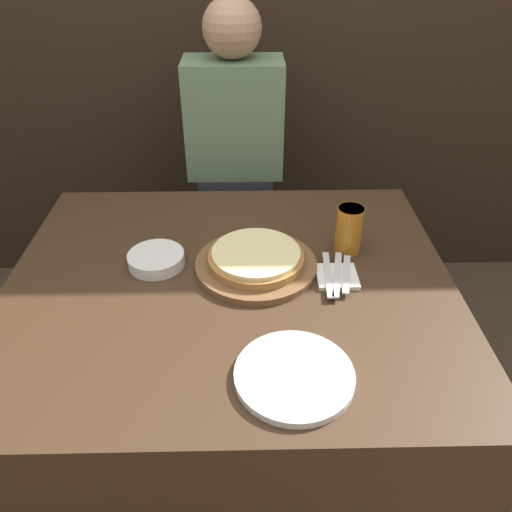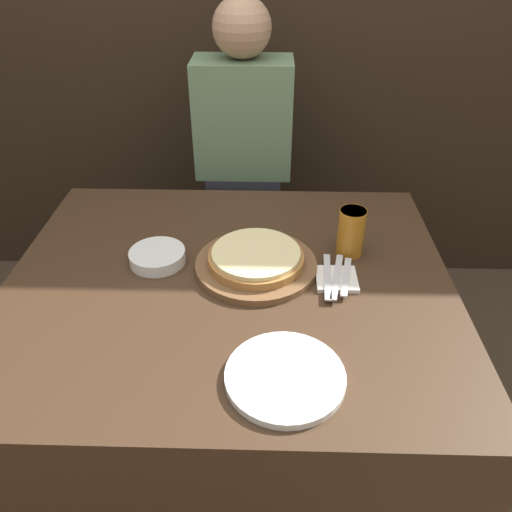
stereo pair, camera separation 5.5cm
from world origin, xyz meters
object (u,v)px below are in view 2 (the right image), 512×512
at_px(dinner_knife, 337,276).
at_px(spoon, 346,276).
at_px(fork, 327,276).
at_px(pizza_on_board, 256,261).
at_px(beer_glass, 351,230).
at_px(dinner_plate, 285,377).
at_px(side_bowl, 157,257).
at_px(diner_person, 244,181).

distance_m(dinner_knife, spoon, 0.03).
bearing_deg(fork, dinner_knife, 0.00).
bearing_deg(pizza_on_board, dinner_knife, -13.61).
distance_m(pizza_on_board, fork, 0.20).
height_order(beer_glass, dinner_plate, beer_glass).
bearing_deg(dinner_knife, fork, 180.00).
xyz_separation_m(pizza_on_board, spoon, (0.24, -0.05, -0.01)).
bearing_deg(side_bowl, spoon, -8.09).
bearing_deg(dinner_knife, spoon, 0.00).
bearing_deg(fork, beer_glass, 61.16).
distance_m(side_bowl, diner_person, 0.70).
bearing_deg(beer_glass, pizza_on_board, -162.97).
relative_size(fork, spoon, 1.18).
bearing_deg(diner_person, fork, -70.44).
bearing_deg(dinner_knife, dinner_plate, -112.62).
xyz_separation_m(dinner_knife, diner_person, (-0.28, 0.73, -0.08)).
relative_size(side_bowl, diner_person, 0.12).
height_order(pizza_on_board, fork, pizza_on_board).
height_order(dinner_plate, diner_person, diner_person).
distance_m(pizza_on_board, side_bowl, 0.28).
xyz_separation_m(beer_glass, dinner_plate, (-0.20, -0.48, -0.07)).
bearing_deg(side_bowl, dinner_knife, -8.49).
bearing_deg(dinner_plate, pizza_on_board, 100.24).
relative_size(pizza_on_board, beer_glass, 2.40).
relative_size(beer_glass, spoon, 0.82).
distance_m(pizza_on_board, dinner_plate, 0.41).
height_order(beer_glass, diner_person, diner_person).
relative_size(pizza_on_board, dinner_plate, 1.31).
bearing_deg(spoon, diner_person, 112.96).
height_order(beer_glass, dinner_knife, beer_glass).
xyz_separation_m(beer_glass, diner_person, (-0.33, 0.60, -0.14)).
relative_size(dinner_plate, spoon, 1.49).
height_order(pizza_on_board, beer_glass, beer_glass).
height_order(spoon, diner_person, diner_person).
distance_m(pizza_on_board, spoon, 0.25).
xyz_separation_m(dinner_plate, side_bowl, (-0.35, 0.42, 0.01)).
height_order(fork, dinner_knife, same).
xyz_separation_m(pizza_on_board, dinner_plate, (0.07, -0.40, -0.02)).
bearing_deg(pizza_on_board, diner_person, 95.58).
bearing_deg(pizza_on_board, side_bowl, 175.62).
xyz_separation_m(pizza_on_board, dinner_knife, (0.22, -0.05, -0.01)).
bearing_deg(spoon, dinner_knife, 180.00).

